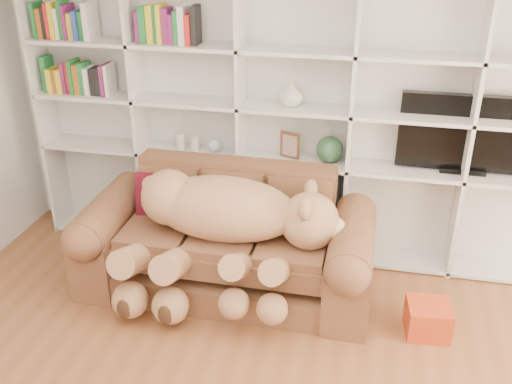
% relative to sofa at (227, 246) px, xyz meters
% --- Properties ---
extents(wall_back, '(5.00, 0.02, 2.70)m').
position_rel_sofa_xyz_m(wall_back, '(0.41, 0.83, 1.00)').
color(wall_back, silver).
rests_on(wall_back, floor).
extents(bookshelf, '(4.43, 0.35, 2.40)m').
position_rel_sofa_xyz_m(bookshelf, '(0.17, 0.69, 0.95)').
color(bookshelf, silver).
rests_on(bookshelf, floor).
extents(sofa, '(2.22, 0.96, 0.93)m').
position_rel_sofa_xyz_m(sofa, '(0.00, 0.00, 0.00)').
color(sofa, brown).
rests_on(sofa, floor).
extents(teddy_bear, '(1.62, 0.90, 0.94)m').
position_rel_sofa_xyz_m(teddy_bear, '(0.02, -0.19, 0.29)').
color(teddy_bear, tan).
rests_on(teddy_bear, sofa).
extents(throw_pillow, '(0.41, 0.28, 0.39)m').
position_rel_sofa_xyz_m(throw_pillow, '(-0.59, 0.16, 0.31)').
color(throw_pillow, maroon).
rests_on(throw_pillow, sofa).
extents(gift_box, '(0.32, 0.30, 0.24)m').
position_rel_sofa_xyz_m(gift_box, '(1.52, -0.27, -0.23)').
color(gift_box, '#BD3D19').
rests_on(gift_box, floor).
extents(tv, '(1.03, 0.18, 0.61)m').
position_rel_sofa_xyz_m(tv, '(1.73, 0.68, 0.81)').
color(tv, black).
rests_on(tv, bookshelf).
extents(picture_frame, '(0.17, 0.08, 0.22)m').
position_rel_sofa_xyz_m(picture_frame, '(0.37, 0.63, 0.63)').
color(picture_frame, brown).
rests_on(picture_frame, bookshelf).
extents(green_vase, '(0.22, 0.22, 0.22)m').
position_rel_sofa_xyz_m(green_vase, '(0.69, 0.63, 0.62)').
color(green_vase, '#2C5633').
rests_on(green_vase, bookshelf).
extents(figurine_tall, '(0.08, 0.08, 0.14)m').
position_rel_sofa_xyz_m(figurine_tall, '(-0.57, 0.63, 0.58)').
color(figurine_tall, beige).
rests_on(figurine_tall, bookshelf).
extents(figurine_short, '(0.09, 0.09, 0.13)m').
position_rel_sofa_xyz_m(figurine_short, '(-0.44, 0.63, 0.58)').
color(figurine_short, beige).
rests_on(figurine_short, bookshelf).
extents(snow_globe, '(0.11, 0.11, 0.11)m').
position_rel_sofa_xyz_m(snow_globe, '(-0.27, 0.63, 0.57)').
color(snow_globe, silver).
rests_on(snow_globe, bookshelf).
extents(shelf_vase, '(0.23, 0.23, 0.19)m').
position_rel_sofa_xyz_m(shelf_vase, '(0.37, 0.63, 1.06)').
color(shelf_vase, beige).
rests_on(shelf_vase, bookshelf).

